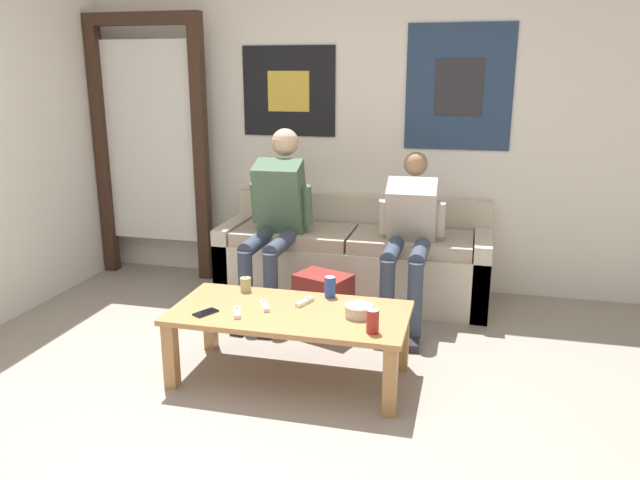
{
  "coord_description": "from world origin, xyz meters",
  "views": [
    {
      "loc": [
        1.04,
        -2.47,
        1.7
      ],
      "look_at": [
        0.13,
        1.16,
        0.69
      ],
      "focal_mm": 35.0,
      "sensor_mm": 36.0,
      "label": 1
    }
  ],
  "objects": [
    {
      "name": "couch",
      "position": [
        0.18,
        2.06,
        0.29
      ],
      "size": [
        2.03,
        0.72,
        0.75
      ],
      "color": "beige",
      "rests_on": "ground_plane"
    },
    {
      "name": "cell_phone",
      "position": [
        -0.35,
        0.49,
        0.42
      ],
      "size": [
        0.12,
        0.15,
        0.01
      ],
      "color": "black",
      "rests_on": "coffee_table"
    },
    {
      "name": "wall_back",
      "position": [
        0.0,
        2.43,
        1.28
      ],
      "size": [
        10.0,
        0.07,
        2.55
      ],
      "color": "white",
      "rests_on": "ground_plane"
    },
    {
      "name": "coffee_table",
      "position": [
        0.09,
        0.64,
        0.35
      ],
      "size": [
        1.32,
        0.64,
        0.41
      ],
      "color": "#B27F4C",
      "rests_on": "ground_plane"
    },
    {
      "name": "game_controller_near_right",
      "position": [
        -0.06,
        0.64,
        0.42
      ],
      "size": [
        0.1,
        0.14,
        0.03
      ],
      "color": "white",
      "rests_on": "coffee_table"
    },
    {
      "name": "backpack",
      "position": [
        0.11,
        1.31,
        0.19
      ],
      "size": [
        0.41,
        0.36,
        0.4
      ],
      "color": "maroon",
      "rests_on": "ground_plane"
    },
    {
      "name": "ground_plane",
      "position": [
        0.0,
        0.0,
        0.0
      ],
      "size": [
        18.0,
        18.0,
        0.0
      ],
      "primitive_type": "plane",
      "color": "gray"
    },
    {
      "name": "ceramic_bowl",
      "position": [
        0.48,
        0.65,
        0.45
      ],
      "size": [
        0.16,
        0.16,
        0.07
      ],
      "color": "#B7B2A8",
      "rests_on": "coffee_table"
    },
    {
      "name": "pillar_candle",
      "position": [
        -0.26,
        0.88,
        0.45
      ],
      "size": [
        0.07,
        0.07,
        0.1
      ],
      "color": "tan",
      "rests_on": "coffee_table"
    },
    {
      "name": "person_seated_teen",
      "position": [
        0.63,
        1.7,
        0.64
      ],
      "size": [
        0.47,
        0.94,
        1.15
      ],
      "color": "#384256",
      "rests_on": "ground_plane"
    },
    {
      "name": "game_controller_near_left",
      "position": [
        0.14,
        0.76,
        0.42
      ],
      "size": [
        0.08,
        0.15,
        0.03
      ],
      "color": "white",
      "rests_on": "coffee_table"
    },
    {
      "name": "drink_can_blue",
      "position": [
        0.26,
        0.91,
        0.47
      ],
      "size": [
        0.07,
        0.07,
        0.12
      ],
      "color": "#28479E",
      "rests_on": "coffee_table"
    },
    {
      "name": "door_frame",
      "position": [
        -1.57,
        2.21,
        1.2
      ],
      "size": [
        1.0,
        0.1,
        2.15
      ],
      "color": "#382319",
      "rests_on": "ground_plane"
    },
    {
      "name": "drink_can_red",
      "position": [
        0.59,
        0.45,
        0.47
      ],
      "size": [
        0.07,
        0.07,
        0.12
      ],
      "color": "maroon",
      "rests_on": "coffee_table"
    },
    {
      "name": "person_seated_adult",
      "position": [
        -0.33,
        1.71,
        0.71
      ],
      "size": [
        0.47,
        0.96,
        1.3
      ],
      "color": "#384256",
      "rests_on": "ground_plane"
    },
    {
      "name": "game_controller_far_center",
      "position": [
        -0.17,
        0.52,
        0.42
      ],
      "size": [
        0.09,
        0.15,
        0.03
      ],
      "color": "white",
      "rests_on": "coffee_table"
    }
  ]
}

